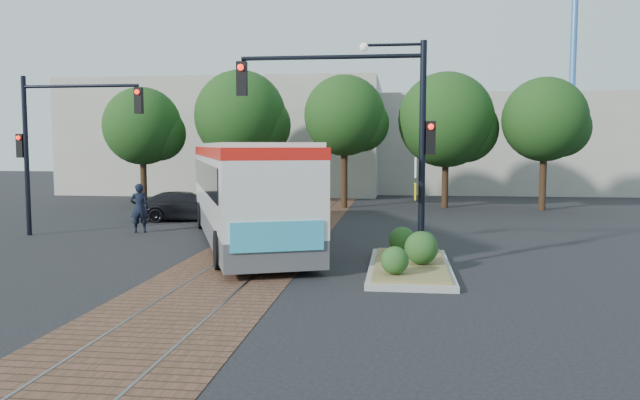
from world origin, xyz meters
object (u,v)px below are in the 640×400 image
at_px(signal_pole_main, 377,118).
at_px(signal_pole_left, 54,133).
at_px(city_bus, 245,187).
at_px(traffic_island, 411,258).
at_px(parked_car, 187,206).
at_px(officer, 139,208).

xyz_separation_m(signal_pole_main, signal_pole_left, (-12.23, 4.80, -0.29)).
height_order(city_bus, traffic_island, city_bus).
height_order(signal_pole_left, parked_car, signal_pole_left).
bearing_deg(officer, parked_car, -114.78).
bearing_deg(signal_pole_main, parked_car, 131.61).
height_order(city_bus, signal_pole_main, signal_pole_main).
height_order(officer, parked_car, officer).
xyz_separation_m(traffic_island, parked_car, (-9.94, 10.21, 0.33)).
bearing_deg(parked_car, signal_pole_left, 134.39).
distance_m(traffic_island, officer, 12.12).
height_order(signal_pole_main, officer, signal_pole_main).
xyz_separation_m(signal_pole_left, parked_car, (3.24, 5.31, -3.21)).
distance_m(signal_pole_main, officer, 11.68).
relative_size(traffic_island, officer, 2.69).
relative_size(city_bus, signal_pole_left, 2.19).
height_order(traffic_island, parked_car, parked_car).
xyz_separation_m(city_bus, officer, (-4.72, 1.88, -0.98)).
height_order(traffic_island, signal_pole_main, signal_pole_main).
bearing_deg(city_bus, traffic_island, -57.76).
distance_m(traffic_island, signal_pole_left, 14.50).
xyz_separation_m(signal_pole_left, officer, (2.75, 1.23, -2.90)).
bearing_deg(city_bus, signal_pole_left, 153.85).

